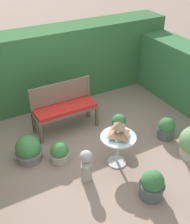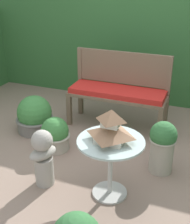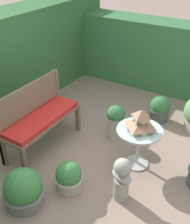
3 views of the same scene
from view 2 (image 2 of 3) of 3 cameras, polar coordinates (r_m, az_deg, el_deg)
ground at (r=3.56m, az=-0.19°, el=-9.13°), size 30.00×30.00×0.00m
foliage_hedge_back at (r=5.27m, az=9.17°, el=12.24°), size 6.40×0.78×1.72m
garden_bench at (r=4.14m, az=4.11°, el=3.15°), size 1.30×0.45×0.54m
bench_backrest at (r=4.24m, az=5.06°, el=7.21°), size 1.30×0.06×0.99m
patio_table at (r=2.87m, az=2.86°, el=-7.44°), size 0.62×0.62×0.59m
pagoda_birdhouse at (r=2.74m, az=2.98°, el=-2.90°), size 0.33×0.33×0.30m
garden_bust at (r=3.12m, az=-9.45°, el=-7.96°), size 0.27×0.34×0.60m
potted_plant_bench_left at (r=4.19m, az=-10.95°, el=-0.75°), size 0.51×0.51×0.49m
potted_plant_path_edge at (r=3.34m, az=12.23°, el=-5.92°), size 0.28×0.28×0.58m
potted_plant_patio_mid at (r=3.74m, az=-7.32°, el=-4.14°), size 0.36×0.36×0.41m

